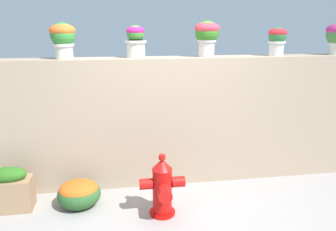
{
  "coord_description": "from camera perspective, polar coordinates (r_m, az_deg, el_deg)",
  "views": [
    {
      "loc": [
        -0.69,
        -3.24,
        2.15
      ],
      "look_at": [
        -0.07,
        0.79,
        1.0
      ],
      "focal_mm": 34.75,
      "sensor_mm": 36.0,
      "label": 1
    }
  ],
  "objects": [
    {
      "name": "potted_plant_4",
      "position": [
        4.7,
        18.6,
        12.68
      ],
      "size": [
        0.24,
        0.24,
        0.38
      ],
      "color": "beige",
      "rests_on": "stone_wall"
    },
    {
      "name": "potted_plant_2",
      "position": [
        4.23,
        -5.71,
        13.08
      ],
      "size": [
        0.27,
        0.27,
        0.41
      ],
      "color": "beige",
      "rests_on": "stone_wall"
    },
    {
      "name": "fire_hydrant",
      "position": [
        3.82,
        -0.98,
        -12.6
      ],
      "size": [
        0.52,
        0.43,
        0.74
      ],
      "color": "red",
      "rests_on": "ground"
    },
    {
      "name": "stone_wall",
      "position": [
        4.47,
        0.54,
        -0.95
      ],
      "size": [
        5.29,
        0.37,
        1.74
      ],
      "primitive_type": "cube",
      "color": "tan",
      "rests_on": "ground"
    },
    {
      "name": "potted_plant_3",
      "position": [
        4.36,
        6.84,
        13.96
      ],
      "size": [
        0.32,
        0.32,
        0.46
      ],
      "color": "beige",
      "rests_on": "stone_wall"
    },
    {
      "name": "flower_bush_left",
      "position": [
        4.2,
        -15.35,
        -12.94
      ],
      "size": [
        0.52,
        0.47,
        0.34
      ],
      "color": "#2C5829",
      "rests_on": "ground"
    },
    {
      "name": "potted_plant_1",
      "position": [
        4.26,
        -17.97,
        13.03
      ],
      "size": [
        0.31,
        0.31,
        0.44
      ],
      "color": "beige",
      "rests_on": "stone_wall"
    },
    {
      "name": "planter_box",
      "position": [
        4.38,
        -26.02,
        -11.6
      ],
      "size": [
        0.51,
        0.27,
        0.54
      ],
      "color": "#9C7756",
      "rests_on": "ground"
    },
    {
      "name": "ground_plane",
      "position": [
        3.95,
        2.92,
        -17.29
      ],
      "size": [
        24.0,
        24.0,
        0.0
      ],
      "primitive_type": "plane",
      "color": "gray"
    }
  ]
}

